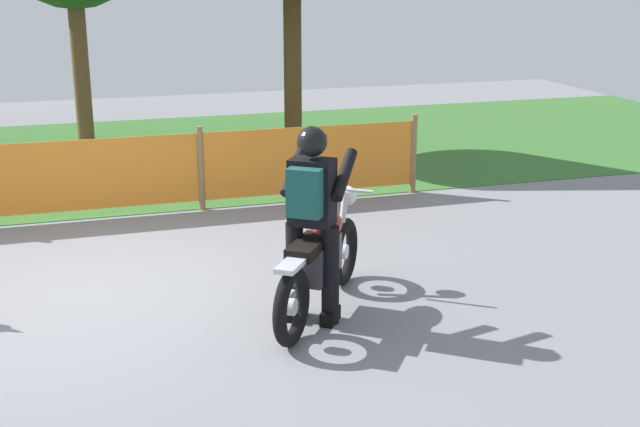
{
  "coord_description": "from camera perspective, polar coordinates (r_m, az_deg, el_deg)",
  "views": [
    {
      "loc": [
        -0.17,
        -7.68,
        2.95
      ],
      "look_at": [
        1.87,
        -1.08,
        0.9
      ],
      "focal_mm": 47.52,
      "sensor_mm": 36.0,
      "label": 1
    }
  ],
  "objects": [
    {
      "name": "barrier_fence",
      "position": [
        10.38,
        -15.77,
        2.48
      ],
      "size": [
        8.56,
        0.08,
        1.05
      ],
      "color": "olive",
      "rests_on": "ground"
    },
    {
      "name": "rider_lead",
      "position": [
        7.0,
        -0.55,
        -0.06
      ],
      "size": [
        0.73,
        0.78,
        1.69
      ],
      "rotation": [
        0.0,
        0.0,
        0.95
      ],
      "color": "black",
      "rests_on": "ground"
    },
    {
      "name": "grass_verge",
      "position": [
        13.7,
        -16.07,
        3.47
      ],
      "size": [
        24.0,
        6.56,
        0.01
      ],
      "primitive_type": "cube",
      "color": "#386B2D",
      "rests_on": "ground"
    },
    {
      "name": "ground",
      "position": [
        8.23,
        -14.88,
        -5.13
      ],
      "size": [
        24.0,
        24.0,
        0.02
      ],
      "primitive_type": "cube",
      "color": "gray"
    },
    {
      "name": "motorcycle_lead",
      "position": [
        7.36,
        0.02,
        -3.15
      ],
      "size": [
        1.3,
        1.74,
        0.98
      ],
      "rotation": [
        0.0,
        0.0,
        0.95
      ],
      "color": "black",
      "rests_on": "ground"
    }
  ]
}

